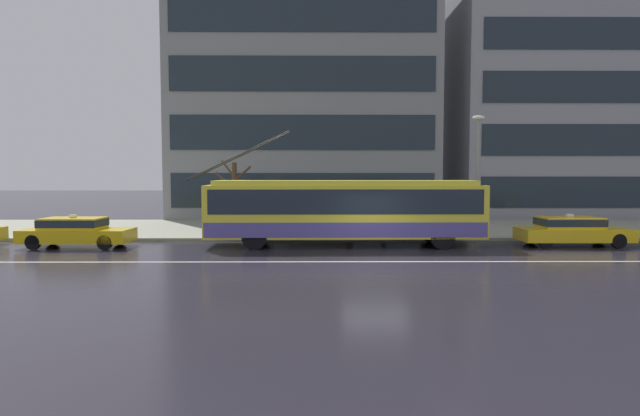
{
  "coord_description": "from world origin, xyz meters",
  "views": [
    {
      "loc": [
        -2.27,
        -19.86,
        3.13
      ],
      "look_at": [
        -2.09,
        3.78,
        1.6
      ],
      "focal_mm": 29.73,
      "sensor_mm": 36.0,
      "label": 1
    }
  ],
  "objects": [
    {
      "name": "taxi_queued_behind_bus",
      "position": [
        -12.5,
        2.63,
        0.7
      ],
      "size": [
        4.55,
        1.84,
        1.39
      ],
      "color": "yellow",
      "rests_on": "ground_plane"
    },
    {
      "name": "taxi_ahead_of_bus",
      "position": [
        8.83,
        2.9,
        0.7
      ],
      "size": [
        4.65,
        1.78,
        1.39
      ],
      "color": "yellow",
      "rests_on": "ground_plane"
    },
    {
      "name": "trolleybus",
      "position": [
        -1.03,
        3.02,
        1.57
      ],
      "size": [
        12.71,
        2.63,
        4.96
      ],
      "color": "yellow",
      "rests_on": "ground_plane"
    },
    {
      "name": "office_tower_corner_left",
      "position": [
        -3.13,
        20.34,
        9.61
      ],
      "size": [
        18.48,
        11.99,
        19.2
      ],
      "color": "gray",
      "rests_on": "ground_plane"
    },
    {
      "name": "street_tree_bare",
      "position": [
        -6.59,
        8.02,
        2.15
      ],
      "size": [
        2.04,
        1.62,
        3.73
      ],
      "color": "#503A24",
      "rests_on": "sidewalk_slab"
    },
    {
      "name": "ground_plane",
      "position": [
        0.0,
        0.0,
        0.0
      ],
      "size": [
        160.0,
        160.0,
        0.0
      ],
      "primitive_type": "plane",
      "color": "#24202A"
    },
    {
      "name": "pedestrian_at_shelter",
      "position": [
        -0.55,
        6.01,
        1.78
      ],
      "size": [
        1.07,
        1.07,
        2.03
      ],
      "color": "black",
      "rests_on": "sidewalk_slab"
    },
    {
      "name": "office_tower_corner_right",
      "position": [
        21.26,
        22.74,
        10.66
      ],
      "size": [
        27.01,
        15.22,
        21.3
      ],
      "color": "#92939A",
      "rests_on": "ground_plane"
    },
    {
      "name": "pedestrian_approaching_curb",
      "position": [
        -4.66,
        5.63,
        1.69
      ],
      "size": [
        1.4,
        1.4,
        1.94
      ],
      "color": "black",
      "rests_on": "sidewalk_slab"
    },
    {
      "name": "bus_shelter",
      "position": [
        -2.3,
        6.2,
        2.06
      ],
      "size": [
        4.13,
        1.66,
        2.57
      ],
      "color": "gray",
      "rests_on": "sidewalk_slab"
    },
    {
      "name": "pedestrian_walking_past",
      "position": [
        1.06,
        6.68,
        1.76
      ],
      "size": [
        1.27,
        1.27,
        1.99
      ],
      "color": "navy",
      "rests_on": "sidewalk_slab"
    },
    {
      "name": "lane_centre_line",
      "position": [
        0.0,
        -1.2,
        0.0
      ],
      "size": [
        72.0,
        0.14,
        0.01
      ],
      "primitive_type": "cube",
      "color": "silver",
      "rests_on": "ground_plane"
    },
    {
      "name": "street_lamp",
      "position": [
        5.43,
        5.37,
        3.6
      ],
      "size": [
        0.6,
        0.32,
        5.75
      ],
      "color": "gray",
      "rests_on": "sidewalk_slab"
    },
    {
      "name": "sidewalk_slab",
      "position": [
        0.0,
        9.62,
        0.07
      ],
      "size": [
        80.0,
        10.0,
        0.14
      ],
      "primitive_type": "cube",
      "color": "gray",
      "rests_on": "ground_plane"
    }
  ]
}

